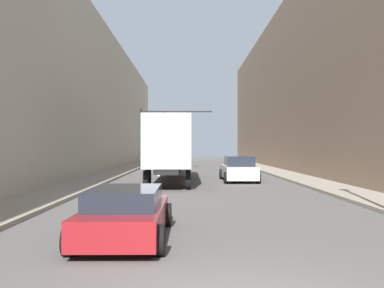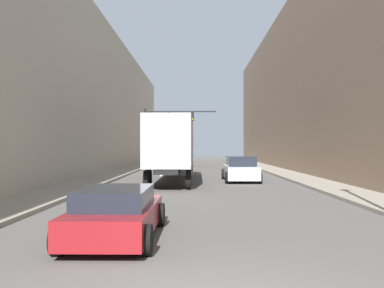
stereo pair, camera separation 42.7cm
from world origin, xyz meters
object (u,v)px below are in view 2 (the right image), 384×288
object	(u,v)px
sedan_car	(117,213)
traffic_signal_gantry	(163,127)
suv_car	(240,169)
semi_truck	(173,147)

from	to	relation	value
sedan_car	traffic_signal_gantry	size ratio (longest dim) A/B	0.63
sedan_car	suv_car	size ratio (longest dim) A/B	0.93
semi_truck	suv_car	bearing A→B (deg)	-2.61
semi_truck	traffic_signal_gantry	xyz separation A→B (m)	(-1.85, 14.67, 1.99)
sedan_car	traffic_signal_gantry	distance (m)	32.29
sedan_car	suv_car	world-z (taller)	suv_car
suv_car	traffic_signal_gantry	bearing A→B (deg)	112.55
traffic_signal_gantry	semi_truck	bearing A→B (deg)	-82.82
sedan_car	traffic_signal_gantry	bearing A→B (deg)	92.61
semi_truck	traffic_signal_gantry	size ratio (longest dim) A/B	1.91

